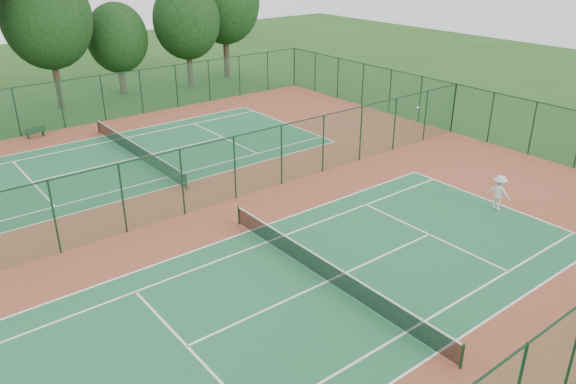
% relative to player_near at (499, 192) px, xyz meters
% --- Properties ---
extents(ground, '(120.00, 120.00, 0.00)m').
position_rel_player_near_xyz_m(ground, '(-11.27, 9.37, -0.94)').
color(ground, '#214C17').
rests_on(ground, ground).
extents(red_pad, '(40.00, 36.00, 0.01)m').
position_rel_player_near_xyz_m(red_pad, '(-11.27, 9.37, -0.94)').
color(red_pad, brown).
rests_on(red_pad, ground).
extents(court_near, '(23.77, 10.97, 0.01)m').
position_rel_player_near_xyz_m(court_near, '(-11.27, 0.37, -0.93)').
color(court_near, '#1F643B').
rests_on(court_near, red_pad).
extents(court_far, '(23.77, 10.97, 0.01)m').
position_rel_player_near_xyz_m(court_far, '(-11.27, 18.37, -0.93)').
color(court_far, '#20653E').
rests_on(court_far, red_pad).
extents(fence_north, '(40.00, 0.09, 3.50)m').
position_rel_player_near_xyz_m(fence_north, '(-11.27, 27.37, 0.82)').
color(fence_north, '#1C5531').
rests_on(fence_north, ground).
extents(fence_south, '(40.00, 0.09, 3.50)m').
position_rel_player_near_xyz_m(fence_south, '(-11.27, -8.63, 0.82)').
color(fence_south, '#1B5230').
rests_on(fence_south, ground).
extents(fence_east, '(0.09, 36.00, 3.50)m').
position_rel_player_near_xyz_m(fence_east, '(8.73, 9.37, 0.82)').
color(fence_east, '#1B5132').
rests_on(fence_east, ground).
extents(fence_divider, '(40.00, 0.09, 3.50)m').
position_rel_player_near_xyz_m(fence_divider, '(-11.27, 9.37, 0.82)').
color(fence_divider, '#184929').
rests_on(fence_divider, ground).
extents(tennis_net_near, '(0.10, 12.90, 0.97)m').
position_rel_player_near_xyz_m(tennis_net_near, '(-11.27, 0.37, -0.40)').
color(tennis_net_near, '#15391E').
rests_on(tennis_net_near, ground).
extents(tennis_net_far, '(0.10, 12.90, 0.97)m').
position_rel_player_near_xyz_m(tennis_net_far, '(-11.27, 18.37, -0.40)').
color(tennis_net_far, '#14381C').
rests_on(tennis_net_far, ground).
extents(player_near, '(0.93, 1.31, 1.85)m').
position_rel_player_near_xyz_m(player_near, '(0.00, 0.00, 0.00)').
color(player_near, silver).
rests_on(player_near, court_near).
extents(bench, '(1.33, 0.50, 0.80)m').
position_rel_player_near_xyz_m(bench, '(-15.11, 26.44, -0.52)').
color(bench, '#12331B').
rests_on(bench, red_pad).
extents(stray_ball_a, '(0.07, 0.07, 0.07)m').
position_rel_player_near_xyz_m(stray_ball_a, '(-6.85, 9.12, -0.90)').
color(stray_ball_a, '#BFCD2F').
rests_on(stray_ball_a, red_pad).
extents(stray_ball_b, '(0.07, 0.07, 0.07)m').
position_rel_player_near_xyz_m(stray_ball_b, '(-1.63, 8.80, -0.90)').
color(stray_ball_b, '#E7F138').
rests_on(stray_ball_b, red_pad).
extents(stray_ball_c, '(0.07, 0.07, 0.07)m').
position_rel_player_near_xyz_m(stray_ball_c, '(-10.25, 8.63, -0.90)').
color(stray_ball_c, '#E3F138').
rests_on(stray_ball_c, red_pad).
extents(evergreen_row, '(39.00, 5.00, 12.00)m').
position_rel_player_near_xyz_m(evergreen_row, '(-10.77, 33.62, -0.94)').
color(evergreen_row, black).
rests_on(evergreen_row, ground).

